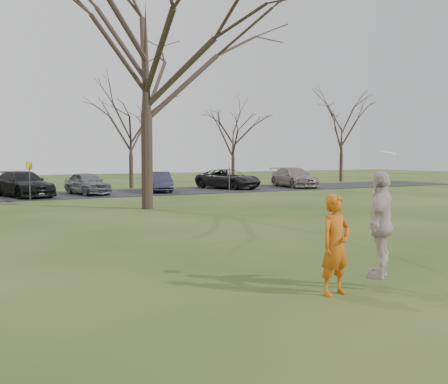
{
  "coord_description": "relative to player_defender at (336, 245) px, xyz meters",
  "views": [
    {
      "loc": [
        -5.98,
        -7.19,
        2.39
      ],
      "look_at": [
        0.0,
        4.0,
        1.5
      ],
      "focal_mm": 42.14,
      "sensor_mm": 36.0,
      "label": 1
    }
  ],
  "objects": [
    {
      "name": "sign_yellow",
      "position": [
        -1.88,
        22.27,
        0.59
      ],
      "size": [
        0.35,
        0.35,
        2.08
      ],
      "color": "#47474C",
      "rests_on": "ground"
    },
    {
      "name": "car_5",
      "position": [
        6.39,
        24.89,
        -0.18
      ],
      "size": [
        2.3,
        4.13,
        1.29
      ],
      "primitive_type": "imported",
      "rotation": [
        0.0,
        0.0,
        -0.25
      ],
      "color": "#2C2C42",
      "rests_on": "parking_strip"
    },
    {
      "name": "ground",
      "position": [
        0.12,
        0.27,
        -0.86
      ],
      "size": [
        120.0,
        120.0,
        0.0
      ],
      "primitive_type": "plane",
      "color": "#1E380F",
      "rests_on": "ground"
    },
    {
      "name": "catching_play",
      "position": [
        1.0,
        -0.03,
        0.29
      ],
      "size": [
        1.18,
        1.03,
        2.27
      ],
      "color": "beige",
      "rests_on": "ground"
    },
    {
      "name": "parking_strip",
      "position": [
        0.12,
        25.27,
        -0.84
      ],
      "size": [
        62.0,
        6.5,
        0.04
      ],
      "primitive_type": "cube",
      "color": "black",
      "rests_on": "ground"
    },
    {
      "name": "car_7",
      "position": [
        17.06,
        24.91,
        -0.11
      ],
      "size": [
        2.66,
        5.18,
        1.44
      ],
      "primitive_type": "imported",
      "rotation": [
        0.0,
        0.0,
        -0.13
      ],
      "color": "gray",
      "rests_on": "parking_strip"
    },
    {
      "name": "car_6",
      "position": [
        11.87,
        25.6,
        -0.14
      ],
      "size": [
        3.79,
        5.4,
        1.37
      ],
      "primitive_type": "imported",
      "rotation": [
        0.0,
        0.0,
        0.34
      ],
      "color": "black",
      "rests_on": "parking_strip"
    },
    {
      "name": "car_4",
      "position": [
        1.74,
        24.74,
        -0.15
      ],
      "size": [
        2.32,
        4.2,
        1.35
      ],
      "primitive_type": "imported",
      "rotation": [
        0.0,
        0.0,
        0.19
      ],
      "color": "slate",
      "rests_on": "parking_strip"
    },
    {
      "name": "big_tree",
      "position": [
        2.12,
        15.27,
        6.14
      ],
      "size": [
        9.0,
        9.0,
        14.0
      ],
      "primitive_type": null,
      "color": "#352821",
      "rests_on": "ground"
    },
    {
      "name": "sign_white",
      "position": [
        10.12,
        22.27,
        0.59
      ],
      "size": [
        0.35,
        0.35,
        2.08
      ],
      "color": "#47474C",
      "rests_on": "ground"
    },
    {
      "name": "player_defender",
      "position": [
        0.0,
        0.0,
        0.0
      ],
      "size": [
        0.68,
        0.49,
        1.73
      ],
      "primitive_type": "imported",
      "rotation": [
        0.0,
        0.0,
        0.12
      ],
      "color": "#C15A0F",
      "rests_on": "ground"
    },
    {
      "name": "small_tree_row",
      "position": [
        4.51,
        30.33,
        3.03
      ],
      "size": [
        55.0,
        5.9,
        8.5
      ],
      "color": "#352821",
      "rests_on": "ground"
    },
    {
      "name": "car_3",
      "position": [
        -1.91,
        24.7,
        -0.1
      ],
      "size": [
        3.38,
        5.37,
        1.45
      ],
      "primitive_type": "imported",
      "rotation": [
        0.0,
        0.0,
        0.29
      ],
      "color": "black",
      "rests_on": "parking_strip"
    }
  ]
}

